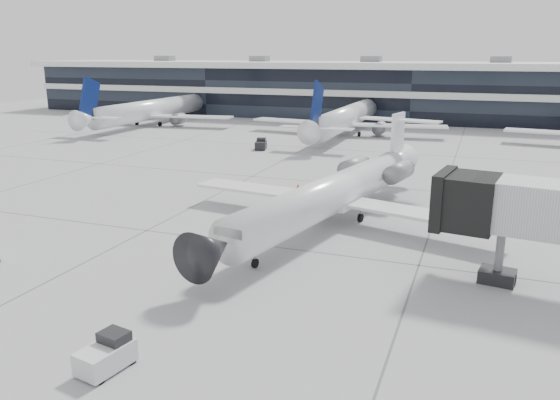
% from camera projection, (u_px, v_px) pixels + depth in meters
% --- Properties ---
extents(ground, '(220.00, 220.00, 0.00)m').
position_uv_depth(ground, '(271.00, 246.00, 37.56)').
color(ground, '#97979A').
rests_on(ground, ground).
extents(terminal, '(170.00, 22.00, 10.00)m').
position_uv_depth(terminal, '(418.00, 94.00, 110.48)').
color(terminal, black).
rests_on(terminal, ground).
extents(bg_jet_left, '(32.00, 40.00, 9.60)m').
position_uv_depth(bg_jet_left, '(155.00, 124.00, 102.51)').
color(bg_jet_left, white).
rests_on(bg_jet_left, ground).
extents(bg_jet_center, '(32.00, 40.00, 9.60)m').
position_uv_depth(bg_jet_center, '(347.00, 134.00, 90.04)').
color(bg_jet_center, white).
rests_on(bg_jet_center, ground).
extents(regional_jet, '(25.62, 31.93, 7.42)m').
position_uv_depth(regional_jet, '(336.00, 191.00, 42.23)').
color(regional_jet, white).
rests_on(regional_jet, ground).
extents(baggage_tug, '(1.81, 2.57, 1.50)m').
position_uv_depth(baggage_tug, '(107.00, 354.00, 22.82)').
color(baggage_tug, silver).
rests_on(baggage_tug, ground).
extents(traffic_cone, '(0.46, 0.46, 0.54)m').
position_uv_depth(traffic_cone, '(298.00, 186.00, 53.73)').
color(traffic_cone, '#E84D0C').
rests_on(traffic_cone, ground).
extents(far_tug, '(1.98, 2.68, 1.53)m').
position_uv_depth(far_tug, '(261.00, 144.00, 75.64)').
color(far_tug, black).
rests_on(far_tug, ground).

